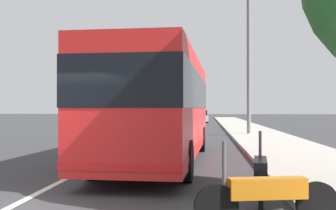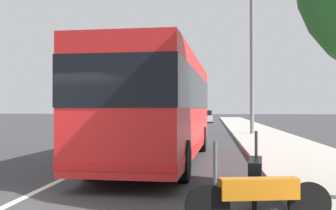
# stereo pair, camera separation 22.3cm
# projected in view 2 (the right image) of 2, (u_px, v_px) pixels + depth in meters

# --- Properties ---
(sidewalk_curb) EXTENTS (110.00, 3.60, 0.14)m
(sidewalk_curb) POSITION_uv_depth(u_px,v_px,m) (293.00, 152.00, 15.34)
(sidewalk_curb) COLOR #B2ADA3
(sidewalk_curb) RESTS_ON ground
(lane_divider_line) EXTENTS (110.00, 0.16, 0.01)m
(lane_divider_line) POSITION_uv_depth(u_px,v_px,m) (121.00, 151.00, 16.08)
(lane_divider_line) COLOR silver
(lane_divider_line) RESTS_ON ground
(coach_bus) EXTENTS (10.63, 2.96, 3.31)m
(coach_bus) POSITION_uv_depth(u_px,v_px,m) (160.00, 104.00, 12.93)
(coach_bus) COLOR red
(coach_bus) RESTS_ON ground
(motorcycle_by_tree) EXTENTS (0.53, 2.17, 1.28)m
(motorcycle_by_tree) POSITION_uv_depth(u_px,v_px,m) (258.00, 196.00, 5.83)
(motorcycle_by_tree) COLOR black
(motorcycle_by_tree) RESTS_ON ground
(motorcycle_far_end) EXTENTS (2.20, 0.39, 1.28)m
(motorcycle_far_end) POSITION_uv_depth(u_px,v_px,m) (255.00, 174.00, 7.59)
(motorcycle_far_end) COLOR black
(motorcycle_far_end) RESTS_ON ground
(car_far_distant) EXTENTS (4.20, 2.10, 1.50)m
(car_far_distant) POSITION_uv_depth(u_px,v_px,m) (163.00, 118.00, 43.67)
(car_far_distant) COLOR silver
(car_far_distant) RESTS_ON ground
(car_oncoming) EXTENTS (4.49, 2.19, 1.47)m
(car_oncoming) POSITION_uv_depth(u_px,v_px,m) (204.00, 117.00, 47.94)
(car_oncoming) COLOR silver
(car_oncoming) RESTS_ON ground
(car_ahead_same_lane) EXTENTS (4.34, 1.88, 1.53)m
(car_ahead_same_lane) POSITION_uv_depth(u_px,v_px,m) (172.00, 116.00, 52.85)
(car_ahead_same_lane) COLOR black
(car_ahead_same_lane) RESTS_ON ground
(utility_pole) EXTENTS (0.25, 0.25, 8.92)m
(utility_pole) POSITION_uv_depth(u_px,v_px,m) (252.00, 66.00, 25.30)
(utility_pole) COLOR slate
(utility_pole) RESTS_ON ground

